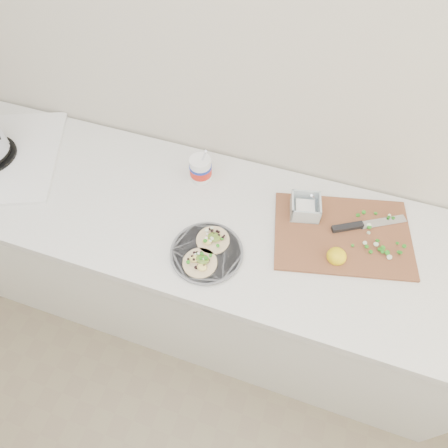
% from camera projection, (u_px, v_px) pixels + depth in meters
% --- Properties ---
extents(counter, '(2.44, 0.66, 0.90)m').
position_uv_depth(counter, '(195.00, 267.00, 1.87)').
color(counter, silver).
rests_on(counter, ground).
extents(taco_plate, '(0.25, 0.25, 0.04)m').
position_uv_depth(taco_plate, '(207.00, 251.00, 1.38)').
color(taco_plate, slate).
rests_on(taco_plate, counter).
extents(tub, '(0.09, 0.09, 0.20)m').
position_uv_depth(tub, '(201.00, 167.00, 1.54)').
color(tub, white).
rests_on(tub, counter).
extents(cutboard, '(0.55, 0.44, 0.08)m').
position_uv_depth(cutboard, '(340.00, 230.00, 1.43)').
color(cutboard, brown).
rests_on(cutboard, counter).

